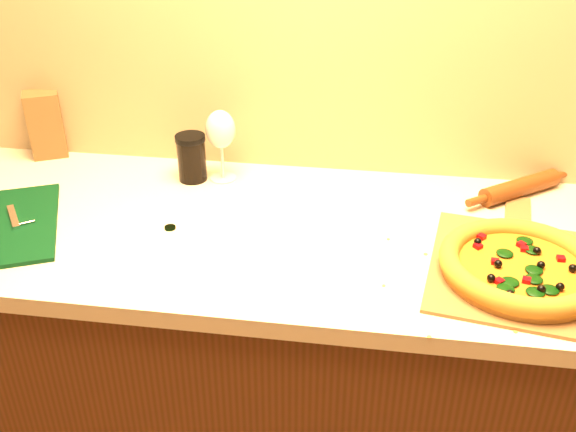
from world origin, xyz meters
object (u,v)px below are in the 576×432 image
(pizza_peel, at_px, (517,267))
(rolling_pin, at_px, (520,187))
(pizza, at_px, (521,266))
(wine_glass, at_px, (221,131))
(dark_jar, at_px, (192,158))

(pizza_peel, relative_size, rolling_pin, 1.93)
(pizza_peel, xyz_separation_m, pizza, (-0.00, -0.04, 0.03))
(pizza, distance_m, rolling_pin, 0.37)
(pizza_peel, distance_m, rolling_pin, 0.34)
(pizza, xyz_separation_m, wine_glass, (-0.70, 0.35, 0.11))
(rolling_pin, height_order, dark_jar, dark_jar)
(pizza_peel, height_order, dark_jar, dark_jar)
(pizza, relative_size, wine_glass, 1.73)
(pizza_peel, bearing_deg, pizza, -84.82)
(pizza, relative_size, dark_jar, 2.64)
(pizza_peel, xyz_separation_m, dark_jar, (-0.78, 0.30, 0.06))
(pizza_peel, relative_size, dark_jar, 4.43)
(wine_glass, distance_m, dark_jar, 0.11)
(pizza_peel, xyz_separation_m, rolling_pin, (0.05, 0.33, 0.02))
(pizza_peel, height_order, wine_glass, wine_glass)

